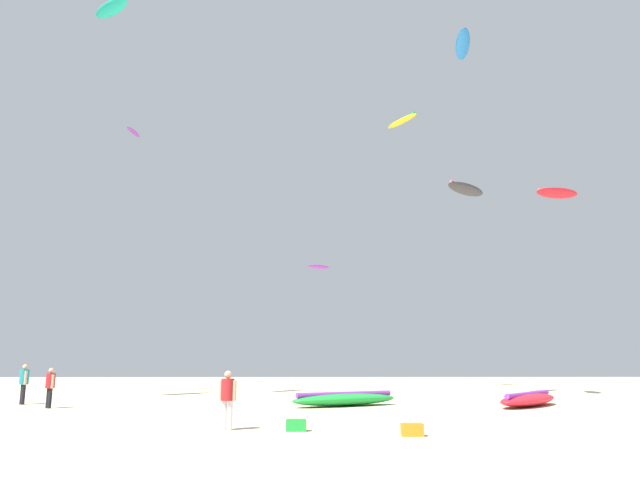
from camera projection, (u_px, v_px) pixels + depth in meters
ground_plane at (332, 478)px, 9.90m from camera, size 120.00×120.00×0.00m
person_foreground at (228, 395)px, 16.84m from camera, size 0.52×0.37×1.64m
person_midground at (50, 385)px, 24.44m from camera, size 0.41×0.41×1.62m
person_left at (24, 381)px, 26.49m from camera, size 0.41×0.48×1.75m
kite_grounded_near at (528, 399)px, 25.27m from camera, size 4.30×4.74×0.61m
kite_grounded_mid at (345, 399)px, 25.37m from camera, size 5.10×3.60×0.63m
cooler_box at (412, 430)px, 15.39m from camera, size 0.56×0.36×0.32m
gear_bag at (296, 425)px, 16.47m from camera, size 0.56×0.36×0.32m
kite_aloft_0 at (463, 45)px, 31.81m from camera, size 1.70×3.36×0.78m
kite_aloft_1 at (133, 132)px, 48.53m from camera, size 0.87×2.26×0.42m
kite_aloft_2 at (466, 189)px, 35.49m from camera, size 3.26×3.22×0.59m
kite_aloft_3 at (402, 121)px, 43.05m from camera, size 2.37×3.15×0.51m
kite_aloft_6 at (111, 8)px, 40.54m from camera, size 3.27×2.77×0.83m
kite_aloft_8 at (557, 193)px, 49.24m from camera, size 3.97×1.92×0.98m
kite_aloft_9 at (319, 267)px, 50.29m from camera, size 2.14×1.65×0.39m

